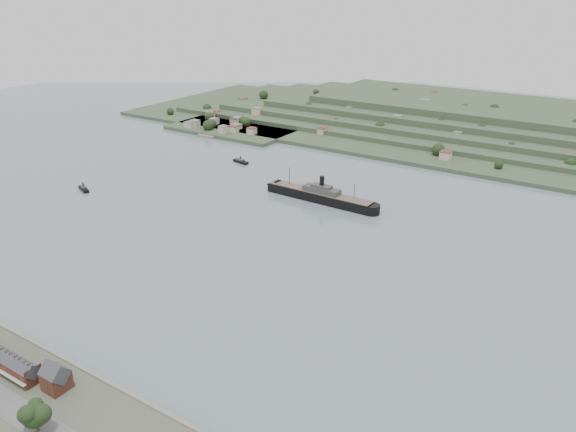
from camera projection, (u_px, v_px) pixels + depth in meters
The scene contains 7 objects.
ground at pixel (238, 243), 387.37m from camera, with size 1400.00×1400.00×0.00m, color slate.
gabled_building at pixel (56, 377), 243.81m from camera, with size 10.40×10.18×14.09m.
far_peninsula at pixel (458, 121), 671.89m from camera, with size 760.00×309.00×30.00m.
steamship at pixel (317, 195), 461.01m from camera, with size 109.02×15.76×26.15m.
tugboat at pixel (84, 189), 483.42m from camera, with size 17.27×10.46×7.57m.
ferry_west at pixel (241, 161), 557.19m from camera, with size 19.30×9.19×6.98m.
fig_tree at pixel (34, 415), 219.32m from camera, with size 12.85×11.13×14.34m.
Camera 1 is at (220.25, -273.89, 167.50)m, focal length 35.00 mm.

